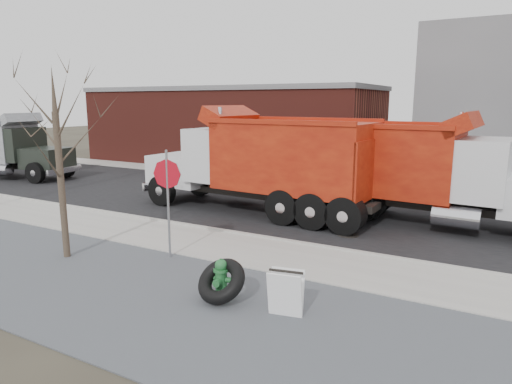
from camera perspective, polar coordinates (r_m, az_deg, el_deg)
The scene contains 15 objects.
ground at distance 13.56m, azimuth -5.13°, elevation -7.11°, with size 120.00×120.00×0.00m, color #383328.
gravel_verge at distance 11.03m, azimuth -15.56°, elevation -11.82°, with size 60.00×5.00×0.03m, color slate.
sidewalk at distance 13.75m, azimuth -4.54°, elevation -6.71°, with size 60.00×2.50×0.06m, color #9E9B93.
curb at distance 14.80m, azimuth -1.76°, elevation -5.28°, with size 60.00×0.15×0.11m, color #9E9B93.
road at distance 18.91m, azimuth 5.60°, elevation -1.81°, with size 60.00×9.40×0.02m, color black.
far_sidewalk at distance 24.15m, azimuth 10.99°, elevation 0.94°, with size 60.00×2.00×0.06m, color #9E9B93.
building_brick at distance 32.63m, azimuth -3.07°, elevation 8.39°, with size 20.20×8.20×5.30m.
bare_tree at distance 13.23m, azimuth -23.58°, elevation 6.13°, with size 3.20×3.20×5.20m.
fire_hydrant at distance 10.14m, azimuth -4.39°, elevation -11.02°, with size 0.52×0.51×0.93m.
truck_tire at distance 9.98m, azimuth -4.35°, elevation -11.04°, with size 1.19×1.13×0.95m.
stop_sign at distance 12.47m, azimuth -11.00°, elevation 0.74°, with size 0.81×0.18×3.00m.
sandwich_board at distance 9.32m, azimuth 3.74°, elevation -12.49°, with size 0.76×0.56×0.96m.
dump_truck_red_a at distance 16.95m, azimuth 19.21°, elevation 2.87°, with size 9.81×3.25×3.89m.
dump_truck_red_b at distance 17.46m, azimuth 0.92°, elevation 3.98°, with size 9.78×3.30×4.04m.
dump_truck_grey at distance 29.83m, azimuth -29.13°, elevation 5.15°, with size 8.13×3.45×3.59m.
Camera 1 is at (7.26, -10.64, 4.25)m, focal length 32.00 mm.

